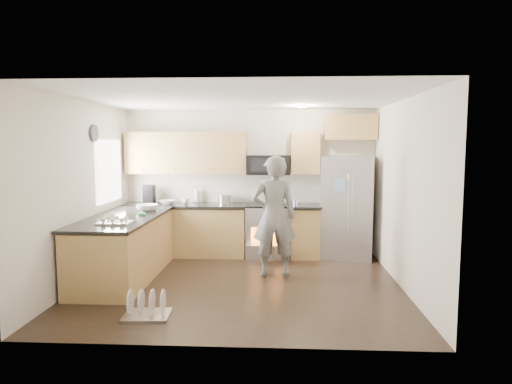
# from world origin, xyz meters

# --- Properties ---
(ground) EXTENTS (4.50, 4.50, 0.00)m
(ground) POSITION_xyz_m (0.00, 0.00, 0.00)
(ground) COLOR black
(ground) RESTS_ON ground
(room_shell) EXTENTS (4.54, 4.04, 2.62)m
(room_shell) POSITION_xyz_m (-0.04, 0.02, 1.67)
(room_shell) COLOR silver
(room_shell) RESTS_ON ground
(back_cabinet_run) EXTENTS (4.45, 0.64, 2.50)m
(back_cabinet_run) POSITION_xyz_m (-0.59, 1.75, 0.96)
(back_cabinet_run) COLOR #A77A42
(back_cabinet_run) RESTS_ON ground
(peninsula) EXTENTS (0.96, 2.36, 1.03)m
(peninsula) POSITION_xyz_m (-1.75, 0.25, 0.46)
(peninsula) COLOR #A77A42
(peninsula) RESTS_ON ground
(stove_range) EXTENTS (0.76, 0.97, 1.79)m
(stove_range) POSITION_xyz_m (0.35, 1.69, 0.68)
(stove_range) COLOR #B7B7BC
(stove_range) RESTS_ON ground
(refrigerator) EXTENTS (0.98, 0.82, 1.78)m
(refrigerator) POSITION_xyz_m (1.73, 1.68, 0.89)
(refrigerator) COLOR #B7B7BC
(refrigerator) RESTS_ON ground
(person) EXTENTS (0.72, 0.52, 1.82)m
(person) POSITION_xyz_m (0.47, 0.48, 0.91)
(person) COLOR slate
(person) RESTS_ON ground
(dish_rack) EXTENTS (0.55, 0.45, 0.32)m
(dish_rack) POSITION_xyz_m (-0.97, -1.26, 0.09)
(dish_rack) COLOR #B7B7BC
(dish_rack) RESTS_ON ground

